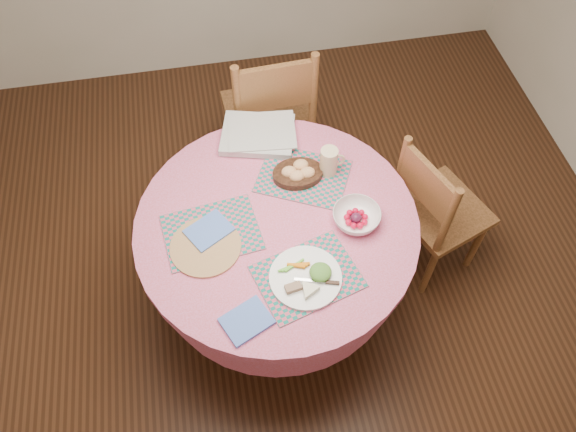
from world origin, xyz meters
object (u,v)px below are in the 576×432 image
object	(u,v)px
fruit_bowl	(356,217)
dining_table	(277,246)
wicker_trivet	(206,247)
latte_mug	(329,161)
chair_back	(271,115)
bread_bowl	(298,172)
dinner_plate	(307,277)
chair_right	(435,210)

from	to	relation	value
fruit_bowl	dining_table	bearing A→B (deg)	169.53
wicker_trivet	latte_mug	distance (m)	0.67
chair_back	latte_mug	xyz separation A→B (m)	(0.17, -0.63, 0.29)
chair_back	latte_mug	size ratio (longest dim) A/B	7.30
fruit_bowl	bread_bowl	bearing A→B (deg)	124.55
dining_table	latte_mug	world-z (taller)	latte_mug
dining_table	dinner_plate	world-z (taller)	dinner_plate
bread_bowl	dinner_plate	bearing A→B (deg)	-97.20
dining_table	bread_bowl	world-z (taller)	bread_bowl
chair_back	fruit_bowl	size ratio (longest dim) A/B	4.45
dinner_plate	bread_bowl	distance (m)	0.53
chair_right	latte_mug	size ratio (longest dim) A/B	6.45
chair_right	wicker_trivet	world-z (taller)	chair_right
latte_mug	fruit_bowl	size ratio (longest dim) A/B	0.61
dinner_plate	latte_mug	size ratio (longest dim) A/B	2.10
latte_mug	fruit_bowl	xyz separation A→B (m)	(0.05, -0.29, -0.04)
wicker_trivet	fruit_bowl	distance (m)	0.65
dining_table	chair_right	distance (m)	0.83
chair_right	dinner_plate	size ratio (longest dim) A/B	3.08
latte_mug	bread_bowl	bearing A→B (deg)	-178.29
fruit_bowl	chair_right	bearing A→B (deg)	19.80
latte_mug	wicker_trivet	bearing A→B (deg)	-153.13
chair_right	latte_mug	bearing A→B (deg)	57.19
dining_table	latte_mug	distance (m)	0.45
dining_table	chair_right	bearing A→B (deg)	7.79
dining_table	fruit_bowl	world-z (taller)	fruit_bowl
chair_back	latte_mug	distance (m)	0.71
chair_right	chair_back	world-z (taller)	chair_back
wicker_trivet	latte_mug	world-z (taller)	latte_mug
chair_right	wicker_trivet	distance (m)	1.19
dinner_plate	fruit_bowl	distance (m)	0.36
dining_table	dinner_plate	bearing A→B (deg)	-76.70
bread_bowl	latte_mug	xyz separation A→B (m)	(0.14, 0.00, 0.04)
fruit_bowl	chair_back	bearing A→B (deg)	103.49
dining_table	chair_right	xyz separation A→B (m)	(0.82, 0.11, -0.08)
bread_bowl	fruit_bowl	size ratio (longest dim) A/B	1.00
dining_table	chair_back	world-z (taller)	chair_back
dinner_plate	chair_right	bearing A→B (deg)	29.01
wicker_trivet	chair_back	bearing A→B (deg)	65.15
chair_back	dining_table	bearing A→B (deg)	79.01
bread_bowl	fruit_bowl	xyz separation A→B (m)	(0.20, -0.29, -0.00)
bread_bowl	wicker_trivet	bearing A→B (deg)	-146.66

